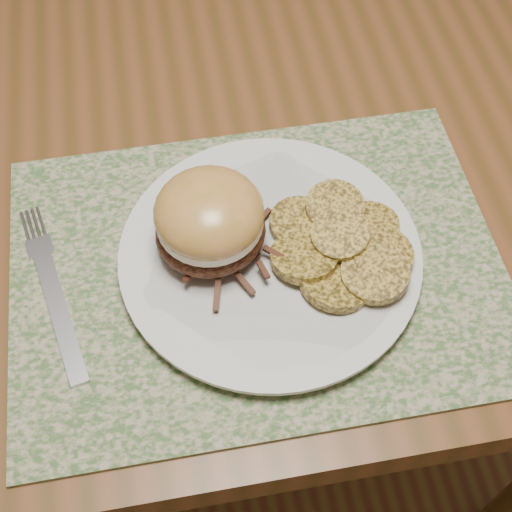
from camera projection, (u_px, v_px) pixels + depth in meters
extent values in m
plane|color=brown|center=(85.00, 388.00, 1.40)|extent=(3.50, 3.50, 0.00)
cylinder|color=brown|center=(398.00, 71.00, 1.38)|extent=(0.06, 0.06, 0.71)
cube|color=#426232|center=(257.00, 267.00, 0.66)|extent=(0.45, 0.33, 0.00)
cylinder|color=silver|center=(270.00, 256.00, 0.65)|extent=(0.26, 0.26, 0.02)
ellipsoid|color=black|center=(211.00, 232.00, 0.63)|extent=(0.13, 0.12, 0.04)
cylinder|color=#F0E3C4|center=(210.00, 219.00, 0.62)|extent=(0.12, 0.12, 0.01)
ellipsoid|color=#B7793C|center=(209.00, 212.00, 0.61)|extent=(0.12, 0.12, 0.05)
cylinder|color=#AD8B33|center=(300.00, 223.00, 0.66)|extent=(0.08, 0.08, 0.01)
cylinder|color=#AD8B33|center=(335.00, 207.00, 0.66)|extent=(0.08, 0.08, 0.02)
cylinder|color=#AD8B33|center=(369.00, 227.00, 0.66)|extent=(0.07, 0.07, 0.02)
cylinder|color=#AD8B33|center=(304.00, 257.00, 0.63)|extent=(0.08, 0.08, 0.02)
cylinder|color=#AD8B33|center=(340.00, 234.00, 0.64)|extent=(0.07, 0.07, 0.02)
cylinder|color=#AD8B33|center=(382.00, 254.00, 0.63)|extent=(0.07, 0.07, 0.02)
cylinder|color=#AD8B33|center=(336.00, 281.00, 0.62)|extent=(0.09, 0.09, 0.02)
cylinder|color=#AD8B33|center=(375.00, 273.00, 0.62)|extent=(0.08, 0.08, 0.02)
cube|color=silver|center=(61.00, 316.00, 0.62)|extent=(0.05, 0.14, 0.00)
cube|color=silver|center=(40.00, 247.00, 0.67)|extent=(0.03, 0.03, 0.00)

